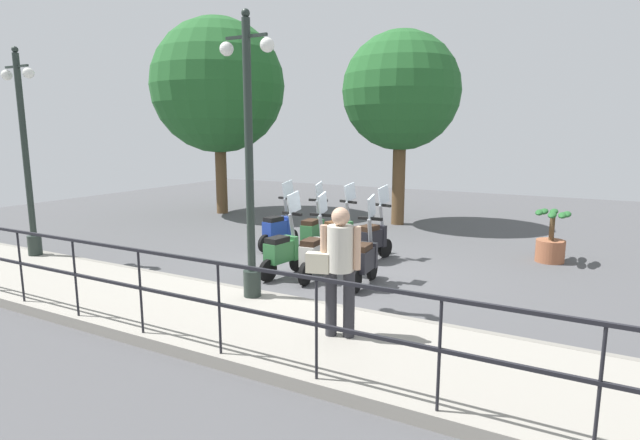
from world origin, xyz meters
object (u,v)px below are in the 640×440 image
object	(u,v)px
potted_palm	(551,240)
tree_large	(218,86)
scooter_near_1	(315,253)
pedestrian_with_bag	(338,262)
scooter_far_2	(313,231)
tree_distant	(401,92)
lamp_post_far	(27,167)
scooter_far_0	(373,238)
scooter_near_0	(364,258)
scooter_near_2	(283,251)
scooter_far_1	(340,233)
lamp_post_near	(250,176)
scooter_far_3	(278,228)

from	to	relation	value
potted_palm	tree_large	bearing A→B (deg)	80.11
scooter_near_1	pedestrian_with_bag	bearing A→B (deg)	-149.45
tree_large	scooter_far_2	bearing A→B (deg)	-122.51
pedestrian_with_bag	tree_distant	world-z (taller)	tree_distant
lamp_post_far	scooter_far_0	bearing A→B (deg)	-60.79
scooter_near_0	scooter_near_1	xyz separation A→B (m)	(-0.06, 0.93, 0.00)
potted_palm	scooter_far_2	distance (m)	4.89
tree_large	scooter_far_2	world-z (taller)	tree_large
potted_palm	scooter_near_2	bearing A→B (deg)	129.59
scooter_near_2	scooter_far_0	xyz separation A→B (m)	(1.82, -1.01, 0.00)
pedestrian_with_bag	scooter_near_0	distance (m)	2.61
scooter_far_1	scooter_far_2	distance (m)	0.60
lamp_post_near	potted_palm	size ratio (longest dim) A/B	3.90
potted_palm	scooter_near_0	xyz separation A→B (m)	(-3.29, 2.68, 0.04)
lamp_post_near	pedestrian_with_bag	xyz separation A→B (m)	(-0.72, -1.81, -0.90)
scooter_far_2	scooter_far_3	xyz separation A→B (m)	(-0.07, 0.86, 0.00)
pedestrian_with_bag	scooter_near_2	xyz separation A→B (m)	(2.25, 2.25, -0.60)
tree_distant	potted_palm	world-z (taller)	tree_distant
scooter_near_0	scooter_far_3	bearing A→B (deg)	56.80
scooter_far_0	potted_palm	bearing A→B (deg)	-47.26
pedestrian_with_bag	scooter_near_1	distance (m)	2.96
tree_large	scooter_far_1	distance (m)	7.61
pedestrian_with_bag	scooter_near_0	size ratio (longest dim) A/B	1.03
scooter_far_1	scooter_near_2	bearing A→B (deg)	-171.42
pedestrian_with_bag	tree_distant	distance (m)	8.97
scooter_far_3	scooter_far_2	bearing A→B (deg)	-74.99
scooter_near_2	scooter_far_1	xyz separation A→B (m)	(1.93, -0.20, 0.00)
scooter_near_0	scooter_near_1	size ratio (longest dim) A/B	1.00
scooter_near_0	scooter_far_2	bearing A→B (deg)	45.79
scooter_near_1	lamp_post_far	bearing A→B (deg)	102.51
lamp_post_far	scooter_near_2	world-z (taller)	lamp_post_far
tree_distant	scooter_near_2	xyz separation A→B (m)	(-6.03, 0.04, -3.22)
tree_distant	scooter_near_0	size ratio (longest dim) A/B	3.47
lamp_post_far	scooter_near_0	size ratio (longest dim) A/B	2.64
scooter_near_1	scooter_far_0	size ratio (longest dim) A/B	1.00
scooter_near_0	potted_palm	bearing A→B (deg)	-42.79
lamp_post_far	scooter_far_2	world-z (taller)	lamp_post_far
scooter_near_2	scooter_far_2	size ratio (longest dim) A/B	1.00
tree_large	scooter_near_2	size ratio (longest dim) A/B	3.97
tree_large	scooter_near_2	distance (m)	8.48
tree_distant	tree_large	bearing A→B (deg)	98.20
scooter_near_2	lamp_post_far	bearing A→B (deg)	115.22
lamp_post_far	scooter_far_0	size ratio (longest dim) A/B	2.64
scooter_near_2	lamp_post_near	bearing A→B (deg)	-156.10
tree_large	scooter_near_1	distance (m)	8.82
tree_large	scooter_far_0	distance (m)	8.30
tree_distant	scooter_far_2	bearing A→B (deg)	174.18
tree_large	potted_palm	distance (m)	10.66
scooter_near_1	scooter_far_0	world-z (taller)	same
lamp_post_near	scooter_far_0	size ratio (longest dim) A/B	2.69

